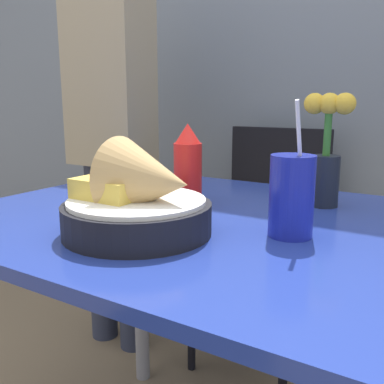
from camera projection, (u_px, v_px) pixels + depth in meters
wall_window at (349, 19)px, 1.60m from camera, size 7.00×0.06×2.60m
dining_table at (222, 268)px, 0.91m from camera, size 1.12×0.80×0.76m
chair_far_window at (268, 223)px, 1.66m from camera, size 0.40×0.40×0.90m
food_basket at (141, 201)px, 0.76m from camera, size 0.27×0.27×0.18m
ketchup_bottle at (188, 165)px, 1.00m from camera, size 0.07×0.07×0.19m
drink_cup at (292, 199)px, 0.75m from camera, size 0.08×0.08×0.24m
flower_vase at (326, 151)px, 0.96m from camera, size 0.11×0.06×0.25m
person_standing at (111, 128)px, 1.64m from camera, size 0.32×0.18×1.57m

